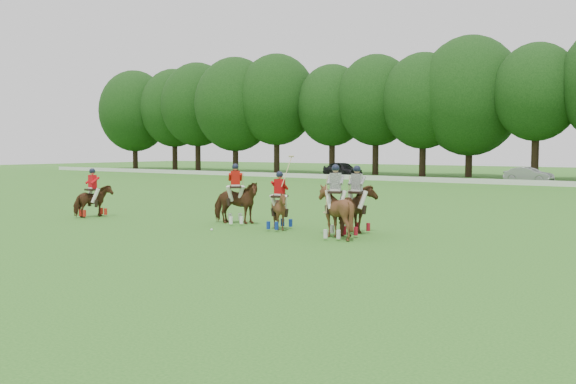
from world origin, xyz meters
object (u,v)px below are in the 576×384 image
Objects in this scene: polo_red_b at (235,202)px; polo_stripe_a at (357,210)px; polo_red_a at (93,200)px; polo_ball at (212,230)px; car_left at (342,169)px; polo_red_c at (280,209)px; polo_stripe_b at (335,211)px; car_mid at (529,175)px.

polo_stripe_a is (5.50, -0.01, 0.01)m from polo_red_b.
polo_stripe_a reaches higher than polo_red_a.
car_left is at bearing 114.46° from polo_ball.
polo_red_c is (20.15, -38.55, -0.02)m from car_left.
polo_red_c reaches higher than polo_ball.
polo_red_b is 26.63× the size of polo_ball.
polo_red_b reaches higher than polo_ball.
car_mid is at bearing 96.05° from polo_stripe_b.
polo_stripe_a reaches higher than car_left.
polo_red_c is at bearing 7.55° from polo_red_a.
polo_red_a is 6.91m from polo_red_b.
polo_red_b is (-1.14, -38.08, 0.20)m from car_mid.
polo_stripe_b reaches higher than polo_red_b.
polo_red_c reaches higher than polo_red_a.
car_left is 1.92× the size of polo_red_b.
car_mid is 1.68× the size of polo_stripe_a.
polo_ball is at bearing -3.48° from polo_red_a.
polo_red_a is at bearing -165.84° from polo_red_b.
polo_red_a reaches higher than polo_ball.
polo_red_b is 5.50m from polo_stripe_a.
polo_ball is (0.67, -2.14, -0.83)m from polo_red_b.
polo_stripe_a is at bearing 23.74° from polo_ball.
polo_red_b is at bearing 107.29° from polo_ball.
polo_ball is at bearing -72.71° from polo_red_b.
polo_stripe_a is at bearing 7.84° from polo_red_a.
polo_red_c is at bearing -136.60° from car_left.
polo_stripe_b is at bearing -133.86° from car_left.
polo_ball is (18.30, -40.22, -0.74)m from car_left.
car_left is at bearing 114.84° from polo_red_b.
car_mid is (18.77, 0.00, -0.12)m from car_left.
polo_red_b is (6.70, 1.69, 0.12)m from polo_red_a.
car_left is 44.19m from polo_ball.
car_left is 43.50m from polo_red_c.
polo_stripe_a is at bearing 78.73° from polo_stripe_b.
polo_red_a is at bearing 176.52° from polo_ball.
polo_red_c is at bearing 167.49° from polo_stripe_b.
car_left is 1.13× the size of car_mid.
car_mid is 40.54m from polo_red_a.
polo_ball is (-4.84, -2.13, -0.84)m from polo_stripe_a.
polo_ball is at bearing -167.15° from polo_stripe_b.
car_left is 44.57m from polo_stripe_a.
polo_red_c is at bearing -10.55° from polo_red_b.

